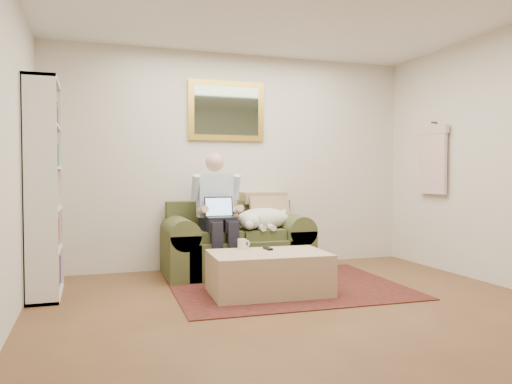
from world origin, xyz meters
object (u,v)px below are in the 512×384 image
laptop (220,212)px  ottoman (269,273)px  sofa (236,249)px  coffee_mug (242,244)px  seated_man (219,215)px  sleeping_dog (263,219)px  bookshelf (44,189)px

laptop → ottoman: 1.02m
sofa → coffee_mug: size_ratio=16.35×
seated_man → coffee_mug: 0.67m
sleeping_dog → ottoman: (-0.28, -0.96, -0.43)m
laptop → coffee_mug: (0.08, -0.56, -0.27)m
seated_man → coffee_mug: size_ratio=13.75×
laptop → ottoman: (0.26, -0.83, -0.52)m
seated_man → ottoman: 1.05m
seated_man → bookshelf: bookshelf is taller
seated_man → sofa: bearing=31.5°
laptop → bookshelf: 1.78m
sofa → sleeping_dog: bearing=-15.7°
laptop → bookshelf: size_ratio=0.16×
coffee_mug → bookshelf: bookshelf is taller
sleeping_dog → ottoman: size_ratio=0.61×
ottoman → bookshelf: bookshelf is taller
seated_man → coffee_mug: bearing=-82.6°
sofa → ottoman: 1.05m
sofa → laptop: (-0.25, -0.21, 0.44)m
sleeping_dog → coffee_mug: (-0.46, -0.69, -0.18)m
ottoman → bookshelf: 2.23m
seated_man → laptop: (0.00, -0.06, 0.03)m
seated_man → ottoman: seated_man is taller
seated_man → bookshelf: size_ratio=0.69×
ottoman → seated_man: bearing=106.3°
sofa → seated_man: seated_man is taller
sofa → laptop: 0.55m
sofa → ottoman: size_ratio=1.49×
ottoman → coffee_mug: size_ratio=10.95×
sleeping_dog → coffee_mug: bearing=-123.6°
seated_man → ottoman: bearing=-73.7°
sleeping_dog → seated_man: bearing=-172.9°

